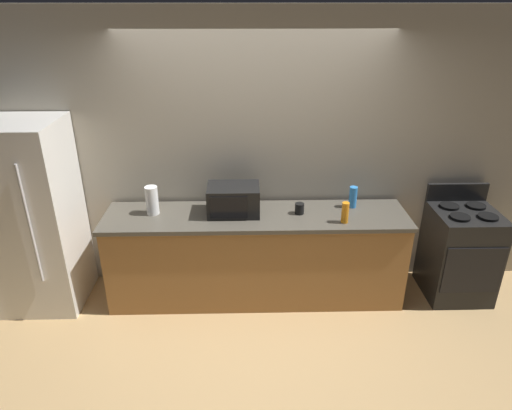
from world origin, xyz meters
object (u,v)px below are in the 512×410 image
at_px(bottle_dish_soap, 345,213).
at_px(mug_black, 299,209).
at_px(microwave, 233,200).
at_px(paper_towel_roll, 152,200).
at_px(bottle_spray_cleaner, 353,197).
at_px(refrigerator, 34,217).
at_px(stove_range, 459,253).

height_order(bottle_dish_soap, mug_black, bottle_dish_soap).
relative_size(bottle_dish_soap, mug_black, 1.89).
height_order(microwave, mug_black, microwave).
xyz_separation_m(paper_towel_roll, bottle_dish_soap, (1.75, -0.22, -0.04)).
bearing_deg(paper_towel_roll, bottle_spray_cleaner, 3.00).
bearing_deg(paper_towel_roll, refrigerator, -177.35).
xyz_separation_m(bottle_spray_cleaner, bottle_dish_soap, (-0.14, -0.32, -0.01)).
bearing_deg(refrigerator, mug_black, 0.39).
height_order(refrigerator, microwave, refrigerator).
relative_size(microwave, mug_black, 4.66).
relative_size(microwave, bottle_spray_cleaner, 2.31).
bearing_deg(stove_range, refrigerator, -180.00).
relative_size(refrigerator, mug_black, 17.47).
relative_size(refrigerator, bottle_spray_cleaner, 8.65).
bearing_deg(paper_towel_roll, stove_range, -0.97).
height_order(stove_range, bottle_spray_cleaner, bottle_spray_cleaner).
distance_m(paper_towel_roll, bottle_dish_soap, 1.77).
relative_size(bottle_spray_cleaner, bottle_dish_soap, 1.07).
distance_m(refrigerator, bottle_dish_soap, 2.85).
distance_m(microwave, paper_towel_roll, 0.75).
xyz_separation_m(stove_range, paper_towel_roll, (-2.96, 0.05, 0.57)).
xyz_separation_m(refrigerator, microwave, (1.84, 0.05, 0.13)).
bearing_deg(microwave, bottle_dish_soap, -12.50).
distance_m(bottle_spray_cleaner, bottle_dish_soap, 0.35).
height_order(refrigerator, paper_towel_roll, refrigerator).
relative_size(microwave, bottle_dish_soap, 2.47).
bearing_deg(bottle_spray_cleaner, stove_range, -7.99).
relative_size(refrigerator, microwave, 3.75).
bearing_deg(refrigerator, paper_towel_roll, 2.65).
height_order(stove_range, microwave, microwave).
bearing_deg(bottle_spray_cleaner, refrigerator, -177.13).
xyz_separation_m(refrigerator, mug_black, (2.46, 0.02, 0.05)).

